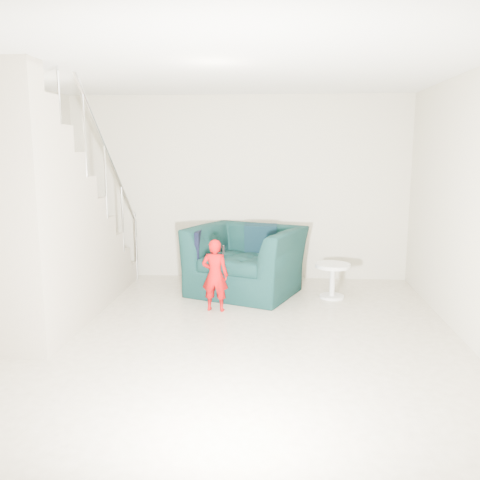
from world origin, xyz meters
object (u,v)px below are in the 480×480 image
Objects in this scene: toddler at (215,275)px; staircase at (41,239)px; side_table at (332,275)px; armchair at (246,260)px.

staircase is (-1.86, -0.54, 0.51)m from toddler.
staircase is (-3.32, -1.18, 0.64)m from side_table.
toddler is (-0.32, -0.81, -0.01)m from armchair.
staircase reaches higher than side_table.
staircase is (-2.17, -1.35, 0.50)m from armchair.
toddler is at bearing 16.30° from staircase.
staircase reaches higher than armchair.
toddler reaches higher than side_table.
staircase is at bearing 21.83° from toddler.
armchair is 2.61m from staircase.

